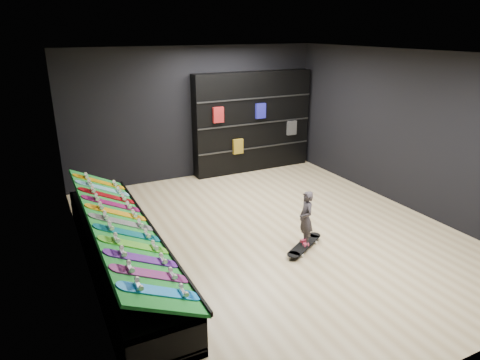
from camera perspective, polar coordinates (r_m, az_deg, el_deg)
name	(u,v)px	position (r m, az deg, el deg)	size (l,w,h in m)	color
floor	(271,233)	(7.48, 4.14, -7.11)	(6.00, 7.00, 0.01)	tan
ceiling	(276,53)	(6.69, 4.80, 16.47)	(6.00, 7.00, 0.01)	white
wall_back	(196,113)	(10.03, -5.92, 8.84)	(6.00, 0.02, 3.00)	black
wall_front	(466,242)	(4.51, 27.93, -7.26)	(6.00, 0.02, 3.00)	black
wall_left	(78,177)	(6.04, -20.85, 0.34)	(0.02, 7.00, 3.00)	black
wall_right	(409,131)	(8.82, 21.55, 6.08)	(0.02, 7.00, 3.00)	black
display_rack	(121,253)	(6.58, -15.60, -9.39)	(0.90, 4.50, 0.50)	black
turf_ramp	(121,224)	(6.38, -15.54, -5.68)	(1.00, 4.50, 0.04)	#116F20
back_shelving	(252,122)	(10.49, 1.67, 7.73)	(3.00, 0.35, 2.40)	black
floor_skateboard	(304,246)	(7.04, 8.57, -8.73)	(0.98, 0.22, 0.09)	black
child	(305,229)	(6.89, 8.70, -6.43)	(0.20, 0.14, 0.54)	black
display_board_0	(160,291)	(4.74, -10.60, -14.38)	(0.98, 0.22, 0.09)	blue
display_board_1	(151,274)	(5.05, -11.84, -12.14)	(0.98, 0.22, 0.09)	#2626BF
display_board_2	(142,258)	(5.37, -12.92, -10.16)	(0.98, 0.22, 0.09)	purple
display_board_3	(135,245)	(5.70, -13.87, -8.41)	(0.98, 0.22, 0.09)	green
display_board_4	(128,233)	(6.04, -14.71, -6.84)	(0.98, 0.22, 0.09)	#0C8C99
display_board_5	(122,222)	(6.37, -15.45, -5.44)	(0.98, 0.22, 0.09)	black
display_board_6	(117,212)	(6.72, -16.11, -4.18)	(0.98, 0.22, 0.09)	orange
display_board_7	(112,204)	(7.07, -16.71, -3.05)	(0.98, 0.22, 0.09)	#E5198C
display_board_8	(107,196)	(7.42, -17.25, -2.02)	(0.98, 0.22, 0.09)	red
display_board_9	(103,188)	(7.77, -17.74, -1.08)	(0.98, 0.22, 0.09)	#0CB2E5
display_board_10	(100,182)	(8.12, -18.19, -0.22)	(0.98, 0.22, 0.09)	yellow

